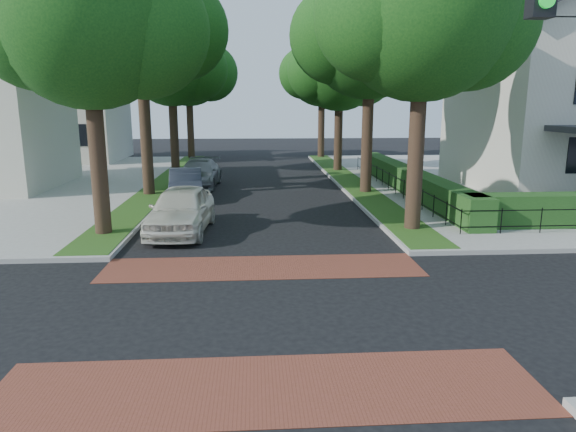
% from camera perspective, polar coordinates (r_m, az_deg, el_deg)
% --- Properties ---
extents(ground, '(120.00, 120.00, 0.00)m').
position_cam_1_polar(ground, '(11.74, -2.57, -10.55)').
color(ground, black).
rests_on(ground, ground).
extents(crosswalk_far, '(9.00, 2.20, 0.01)m').
position_cam_1_polar(crosswalk_far, '(14.74, -2.83, -5.70)').
color(crosswalk_far, brown).
rests_on(crosswalk_far, ground).
extents(crosswalk_near, '(9.00, 2.20, 0.01)m').
position_cam_1_polar(crosswalk_near, '(8.87, -2.10, -18.57)').
color(crosswalk_near, brown).
rests_on(crosswalk_near, ground).
extents(grass_strip_ne, '(1.60, 29.80, 0.02)m').
position_cam_1_polar(grass_strip_ne, '(30.75, 6.79, 4.00)').
color(grass_strip_ne, '#254E16').
rests_on(grass_strip_ne, sidewalk_ne).
extents(grass_strip_nw, '(1.60, 29.80, 0.02)m').
position_cam_1_polar(grass_strip_nw, '(30.68, -13.50, 3.73)').
color(grass_strip_nw, '#254E16').
rests_on(grass_strip_nw, sidewalk_nw).
extents(tree_right_near, '(7.75, 6.67, 10.66)m').
position_cam_1_polar(tree_right_near, '(19.20, 14.90, 21.11)').
color(tree_right_near, black).
rests_on(tree_right_near, sidewalk_ne).
extents(tree_right_mid, '(8.25, 7.09, 11.22)m').
position_cam_1_polar(tree_right_mid, '(26.92, 9.27, 19.48)').
color(tree_right_mid, black).
rests_on(tree_right_mid, sidewalk_ne).
extents(tree_right_far, '(7.25, 6.23, 9.74)m').
position_cam_1_polar(tree_right_far, '(35.59, 5.86, 16.03)').
color(tree_right_far, black).
rests_on(tree_right_far, sidewalk_ne).
extents(tree_right_back, '(7.50, 6.45, 10.20)m').
position_cam_1_polar(tree_right_back, '(44.51, 3.90, 15.77)').
color(tree_right_back, black).
rests_on(tree_right_back, sidewalk_ne).
extents(tree_left_near, '(7.50, 6.45, 10.20)m').
position_cam_1_polar(tree_left_near, '(18.98, -20.91, 19.75)').
color(tree_left_near, black).
rests_on(tree_left_near, sidewalk_nw).
extents(tree_left_mid, '(8.00, 6.88, 11.48)m').
position_cam_1_polar(tree_left_mid, '(26.84, -15.85, 19.98)').
color(tree_left_mid, black).
rests_on(tree_left_mid, sidewalk_nw).
extents(tree_left_far, '(7.00, 6.02, 9.86)m').
position_cam_1_polar(tree_left_far, '(35.51, -12.68, 16.16)').
color(tree_left_far, black).
rests_on(tree_left_far, sidewalk_nw).
extents(tree_left_back, '(7.75, 6.66, 10.44)m').
position_cam_1_polar(tree_left_back, '(44.45, -10.86, 15.78)').
color(tree_left_back, black).
rests_on(tree_left_back, sidewalk_nw).
extents(hedge_main_road, '(1.00, 18.00, 1.20)m').
position_cam_1_polar(hedge_main_road, '(27.26, 13.16, 3.95)').
color(hedge_main_road, '#1D4016').
rests_on(hedge_main_road, sidewalk_ne).
extents(fence_main_road, '(0.06, 18.00, 0.90)m').
position_cam_1_polar(fence_main_road, '(27.06, 11.52, 3.65)').
color(fence_main_road, black).
rests_on(fence_main_road, sidewalk_ne).
extents(house_left_far, '(10.00, 9.00, 10.14)m').
position_cam_1_polar(house_left_far, '(45.47, -23.95, 11.89)').
color(house_left_far, beige).
rests_on(house_left_far, sidewalk_nw).
extents(parked_car_front, '(2.28, 5.06, 1.69)m').
position_cam_1_polar(parked_car_front, '(18.90, -11.79, 0.71)').
color(parked_car_front, silver).
rests_on(parked_car_front, ground).
extents(parked_car_middle, '(2.09, 4.59, 1.46)m').
position_cam_1_polar(parked_car_middle, '(25.84, -11.30, 3.55)').
color(parked_car_middle, '#202530').
rests_on(parked_car_middle, ground).
extents(parked_car_rear, '(2.39, 5.32, 1.51)m').
position_cam_1_polar(parked_car_rear, '(29.21, -9.87, 4.65)').
color(parked_car_rear, slate).
rests_on(parked_car_rear, ground).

